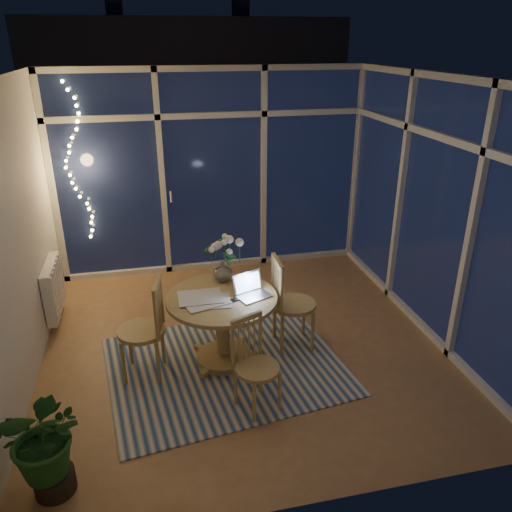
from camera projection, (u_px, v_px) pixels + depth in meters
name	position (u px, v px, depth m)	size (l,w,h in m)	color
floor	(245.00, 343.00, 5.15)	(4.00, 4.00, 0.00)	olive
ceiling	(242.00, 77.00, 4.11)	(4.00, 4.00, 0.00)	silver
wall_back	(213.00, 173.00, 6.42)	(4.00, 0.04, 2.60)	beige
wall_front	(313.00, 343.00, 2.84)	(4.00, 0.04, 2.60)	beige
wall_left	(13.00, 243.00, 4.23)	(0.04, 4.00, 2.60)	beige
wall_right	(438.00, 210.00, 5.03)	(0.04, 4.00, 2.60)	beige
window_wall_back	(214.00, 173.00, 6.38)	(4.00, 0.10, 2.60)	silver
window_wall_right	(434.00, 210.00, 5.02)	(0.10, 4.00, 2.60)	silver
radiator	(53.00, 288.00, 5.41)	(0.10, 0.70, 0.58)	white
fairy_lights	(75.00, 164.00, 5.89)	(0.24, 0.10, 1.85)	#FCCF64
garden_patio	(219.00, 202.00, 9.74)	(12.00, 6.00, 0.10)	black
garden_fence	(188.00, 149.00, 9.70)	(11.00, 0.08, 1.80)	#392614
neighbour_roof	(186.00, 69.00, 11.92)	(7.00, 3.00, 2.20)	#2E3038
garden_shrubs	(152.00, 207.00, 7.85)	(0.90, 0.90, 0.90)	black
rug	(225.00, 366.00, 4.79)	(2.17, 1.73, 0.01)	beige
dining_table	(223.00, 329.00, 4.74)	(1.03, 1.03, 0.70)	olive
chair_left	(141.00, 329.00, 4.49)	(0.45, 0.45, 0.98)	olive
chair_right	(294.00, 302.00, 4.93)	(0.46, 0.46, 0.99)	olive
chair_front	(257.00, 366.00, 4.09)	(0.39, 0.39, 0.84)	olive
laptop	(254.00, 286.00, 4.55)	(0.30, 0.26, 0.22)	#B4B3B8
flower_vase	(223.00, 271.00, 4.86)	(0.20, 0.20, 0.21)	silver
bowl	(243.00, 282.00, 4.83)	(0.15, 0.15, 0.04)	white
newspapers	(204.00, 299.00, 4.53)	(0.40, 0.31, 0.02)	silver
phone	(234.00, 300.00, 4.52)	(0.11, 0.06, 0.01)	black
potted_plant	(48.00, 448.00, 3.33)	(0.54, 0.47, 0.76)	#1A4A1B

